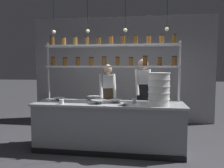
# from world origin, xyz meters

# --- Properties ---
(ground_plane) EXTENTS (40.00, 40.00, 0.00)m
(ground_plane) POSITION_xyz_m (0.00, 0.00, 0.00)
(ground_plane) COLOR #3D3D42
(back_wall) EXTENTS (5.25, 0.12, 3.03)m
(back_wall) POSITION_xyz_m (0.00, 2.33, 1.52)
(back_wall) COLOR #939399
(back_wall) RESTS_ON ground_plane
(prep_counter) EXTENTS (2.85, 0.76, 0.92)m
(prep_counter) POSITION_xyz_m (0.00, -0.00, 0.46)
(prep_counter) COLOR gray
(prep_counter) RESTS_ON ground_plane
(spice_shelf_unit) EXTENTS (2.74, 0.28, 2.24)m
(spice_shelf_unit) POSITION_xyz_m (-0.00, 0.33, 1.79)
(spice_shelf_unit) COLOR #ADAFB5
(spice_shelf_unit) RESTS_ON ground_plane
(chef_left) EXTENTS (0.42, 0.35, 1.66)m
(chef_left) POSITION_xyz_m (-0.12, 0.60, 0.95)
(chef_left) COLOR black
(chef_left) RESTS_ON ground_plane
(chef_center) EXTENTS (0.41, 0.34, 1.77)m
(chef_center) POSITION_xyz_m (0.64, 0.74, 1.04)
(chef_center) COLOR black
(chef_center) RESTS_ON ground_plane
(container_stack) EXTENTS (0.40, 0.40, 0.58)m
(container_stack) POSITION_xyz_m (0.93, -0.10, 1.21)
(container_stack) COLOR white
(container_stack) RESTS_ON prep_counter
(prep_bowl_near_left) EXTENTS (0.24, 0.24, 0.07)m
(prep_bowl_near_left) POSITION_xyz_m (-1.03, 0.09, 0.95)
(prep_bowl_near_left) COLOR #B2B7BC
(prep_bowl_near_left) RESTS_ON prep_counter
(prep_bowl_center_front) EXTENTS (0.23, 0.23, 0.06)m
(prep_bowl_center_front) POSITION_xyz_m (0.13, 0.01, 0.95)
(prep_bowl_center_front) COLOR #B2B7BC
(prep_bowl_center_front) RESTS_ON prep_counter
(prep_bowl_center_back) EXTENTS (0.30, 0.30, 0.08)m
(prep_bowl_center_back) POSITION_xyz_m (-0.35, 0.28, 0.96)
(prep_bowl_center_back) COLOR silver
(prep_bowl_center_back) RESTS_ON prep_counter
(prep_bowl_near_right) EXTENTS (0.28, 0.28, 0.08)m
(prep_bowl_near_right) POSITION_xyz_m (-0.17, -0.13, 0.96)
(prep_bowl_near_right) COLOR #B2B7BC
(prep_bowl_near_right) RESTS_ON prep_counter
(prep_bowl_far_left) EXTENTS (0.16, 0.16, 0.05)m
(prep_bowl_far_left) POSITION_xyz_m (0.32, -0.24, 0.94)
(prep_bowl_far_left) COLOR #B2B7BC
(prep_bowl_far_left) RESTS_ON prep_counter
(serving_cup_front) EXTENTS (0.07, 0.07, 0.10)m
(serving_cup_front) POSITION_xyz_m (0.50, -0.05, 0.97)
(serving_cup_front) COLOR #B2B7BC
(serving_cup_front) RESTS_ON prep_counter
(serving_cup_by_board) EXTENTS (0.09, 0.09, 0.09)m
(serving_cup_by_board) POSITION_xyz_m (-0.83, -0.27, 0.96)
(serving_cup_by_board) COLOR silver
(serving_cup_by_board) RESTS_ON prep_counter
(pendant_light_row) EXTENTS (2.19, 0.07, 0.74)m
(pendant_light_row) POSITION_xyz_m (-0.02, 0.00, 2.32)
(pendant_light_row) COLOR black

